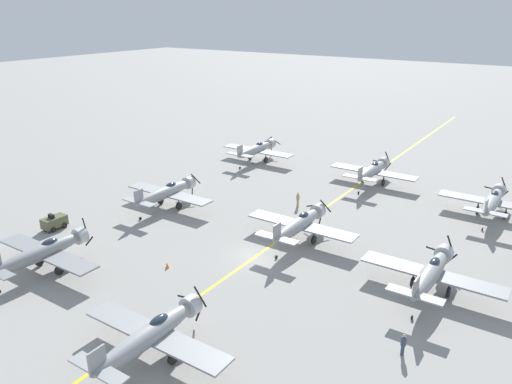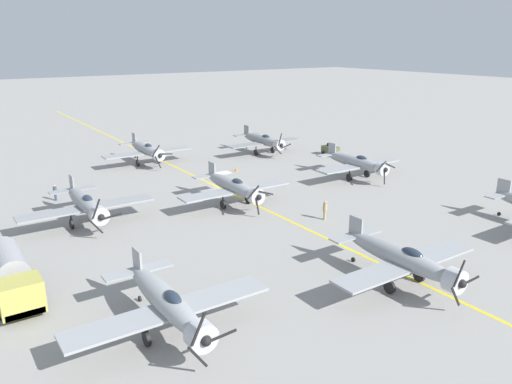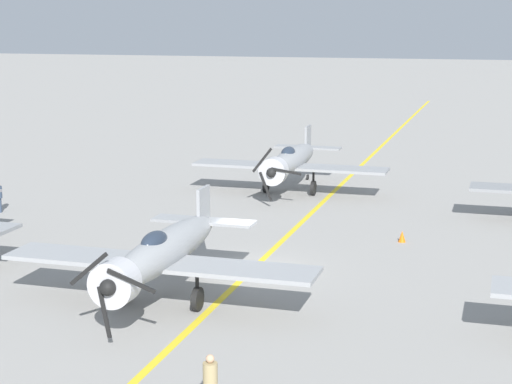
# 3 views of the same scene
# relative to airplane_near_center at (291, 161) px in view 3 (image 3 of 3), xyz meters

# --- Properties ---
(ground_plane) EXTENTS (400.00, 400.00, 0.00)m
(ground_plane) POSITION_rel_airplane_near_center_xyz_m (-2.48, 16.63, -2.01)
(ground_plane) COLOR gray
(taxiway_stripe) EXTENTS (0.30, 160.00, 0.01)m
(taxiway_stripe) POSITION_rel_airplane_near_center_xyz_m (-2.48, 16.63, -2.01)
(taxiway_stripe) COLOR yellow
(taxiway_stripe) RESTS_ON ground
(airplane_near_center) EXTENTS (12.00, 9.98, 3.65)m
(airplane_near_center) POSITION_rel_airplane_near_center_xyz_m (0.00, 0.00, 0.00)
(airplane_near_center) COLOR gray
(airplane_near_center) RESTS_ON ground
(airplane_mid_center) EXTENTS (12.00, 9.98, 3.65)m
(airplane_mid_center) POSITION_rel_airplane_near_center_xyz_m (-0.57, 21.74, 0.00)
(airplane_mid_center) COLOR #939598
(airplane_mid_center) RESTS_ON ground
(ground_crew_walking) EXTENTS (0.40, 0.40, 1.83)m
(ground_crew_walking) POSITION_rel_airplane_near_center_xyz_m (-5.45, 30.14, -1.01)
(ground_crew_walking) COLOR tan
(ground_crew_walking) RESTS_ON ground
(traffic_cone) EXTENTS (0.36, 0.36, 0.55)m
(traffic_cone) POSITION_rel_airplane_near_center_xyz_m (-8.08, 9.97, -1.74)
(traffic_cone) COLOR orange
(traffic_cone) RESTS_ON ground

